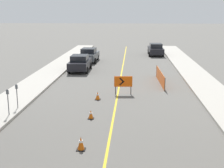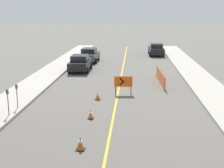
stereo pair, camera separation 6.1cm
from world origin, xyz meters
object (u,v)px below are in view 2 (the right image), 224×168
at_px(traffic_cone_fourth, 80,143).
at_px(parked_car_curb_mid, 89,55).
at_px(parked_car_curb_near, 80,63).
at_px(parking_meter_far_curb, 8,97).
at_px(arrow_barricade_primary, 123,82).
at_px(traffic_cone_farthest, 98,96).
at_px(traffic_cone_fifth, 91,114).
at_px(parked_car_curb_far, 156,49).
at_px(parking_meter_near_curb, 17,91).

bearing_deg(traffic_cone_fourth, parked_car_curb_mid, 97.02).
bearing_deg(parked_car_curb_near, parking_meter_far_curb, -97.42).
bearing_deg(parked_car_curb_near, arrow_barricade_primary, -62.74).
relative_size(traffic_cone_farthest, parked_car_curb_near, 0.13).
relative_size(traffic_cone_fifth, parked_car_curb_far, 0.12).
distance_m(traffic_cone_fifth, arrow_barricade_primary, 5.51).
relative_size(traffic_cone_fifth, parked_car_curb_mid, 0.11).
height_order(traffic_cone_fifth, parking_meter_near_curb, parking_meter_near_curb).
xyz_separation_m(parked_car_curb_mid, parking_meter_far_curb, (-1.77, -19.56, 0.39)).
relative_size(traffic_cone_fourth, parking_meter_far_curb, 0.41).
bearing_deg(traffic_cone_fourth, traffic_cone_fifth, 91.41).
relative_size(parked_car_curb_near, parked_car_curb_mid, 0.99).
distance_m(traffic_cone_fifth, parked_car_curb_near, 14.06).
bearing_deg(parking_meter_near_curb, traffic_cone_fifth, -14.96).
relative_size(arrow_barricade_primary, parked_car_curb_far, 0.30).
bearing_deg(traffic_cone_fifth, arrow_barricade_primary, 72.84).
relative_size(traffic_cone_fourth, parked_car_curb_mid, 0.14).
xyz_separation_m(arrow_barricade_primary, parking_meter_near_curb, (-6.16, -4.01, 0.27)).
height_order(parked_car_curb_mid, parking_meter_far_curb, parking_meter_far_curb).
distance_m(parking_meter_near_curb, parking_meter_far_curb, 1.35).
bearing_deg(arrow_barricade_primary, parked_car_curb_mid, 102.88).
bearing_deg(parked_car_curb_mid, parked_car_curb_near, -88.47).
bearing_deg(traffic_cone_fourth, arrow_barricade_primary, 80.60).
height_order(traffic_cone_farthest, parking_meter_far_curb, parking_meter_far_curb).
xyz_separation_m(parked_car_curb_far, parking_meter_near_curb, (-9.84, -24.06, 0.37)).
xyz_separation_m(traffic_cone_fifth, arrow_barricade_primary, (1.61, 5.23, 0.65)).
distance_m(traffic_cone_fourth, arrow_barricade_primary, 9.31).
height_order(traffic_cone_farthest, parked_car_curb_far, parked_car_curb_far).
distance_m(arrow_barricade_primary, parking_meter_far_curb, 8.17).
bearing_deg(parking_meter_near_curb, traffic_cone_farthest, 29.57).
bearing_deg(traffic_cone_farthest, parked_car_curb_far, 76.07).
bearing_deg(traffic_cone_fourth, traffic_cone_farthest, 91.03).
relative_size(traffic_cone_fourth, arrow_barricade_primary, 0.46).
height_order(traffic_cone_fifth, parked_car_curb_far, parked_car_curb_far).
distance_m(traffic_cone_fifth, parked_car_curb_mid, 19.64).
height_order(traffic_cone_farthest, parked_car_curb_mid, parked_car_curb_mid).
height_order(traffic_cone_fifth, traffic_cone_farthest, traffic_cone_farthest).
height_order(arrow_barricade_primary, parked_car_curb_mid, parked_car_curb_mid).
relative_size(arrow_barricade_primary, parking_meter_far_curb, 0.90).
bearing_deg(parked_car_curb_near, traffic_cone_fifth, -78.74).
xyz_separation_m(traffic_cone_fourth, traffic_cone_fifth, (-0.10, 3.94, -0.05)).
xyz_separation_m(traffic_cone_farthest, parked_car_curb_far, (5.33, 21.50, 0.53)).
bearing_deg(parked_car_curb_far, parked_car_curb_mid, -145.74).
bearing_deg(parking_meter_far_curb, parked_car_curb_far, 68.83).
height_order(parked_car_curb_near, parked_car_curb_far, same).
bearing_deg(parked_car_curb_near, traffic_cone_fourth, -81.02).
bearing_deg(parked_car_curb_far, traffic_cone_fifth, -103.48).
bearing_deg(traffic_cone_fifth, traffic_cone_fourth, -88.59).
height_order(arrow_barricade_primary, parking_meter_near_curb, parking_meter_near_curb).
height_order(traffic_cone_fourth, parking_meter_near_curb, parking_meter_near_curb).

